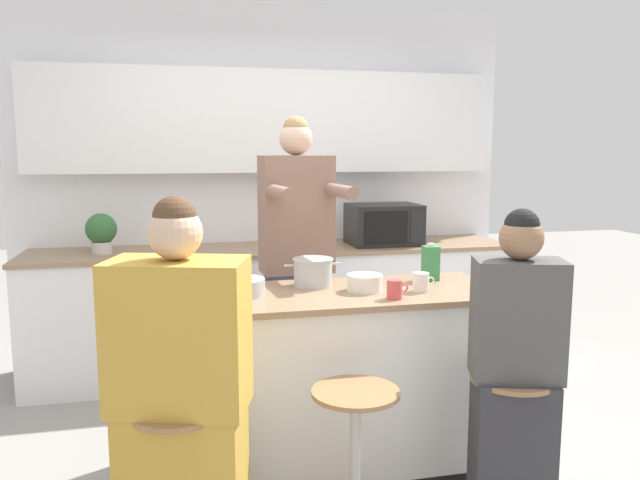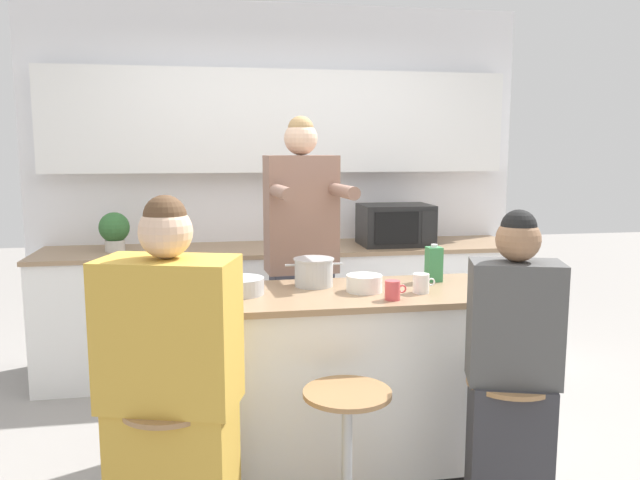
# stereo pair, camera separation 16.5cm
# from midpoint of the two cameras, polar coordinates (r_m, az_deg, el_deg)

# --- Properties ---
(ground_plane) EXTENTS (16.00, 16.00, 0.00)m
(ground_plane) POSITION_cam_midpoint_polar(r_m,az_deg,el_deg) (3.40, 1.68, -20.18)
(ground_plane) COLOR gray
(wall_back) EXTENTS (3.74, 0.22, 2.70)m
(wall_back) POSITION_cam_midpoint_polar(r_m,az_deg,el_deg) (4.79, -2.68, 7.35)
(wall_back) COLOR white
(wall_back) RESTS_ON ground_plane
(back_counter) EXTENTS (3.47, 0.67, 0.92)m
(back_counter) POSITION_cam_midpoint_polar(r_m,az_deg,el_deg) (4.62, -2.08, -6.26)
(back_counter) COLOR white
(back_counter) RESTS_ON ground_plane
(kitchen_island) EXTENTS (1.77, 0.66, 0.92)m
(kitchen_island) POSITION_cam_midpoint_polar(r_m,az_deg,el_deg) (3.20, 1.72, -12.78)
(kitchen_island) COLOR black
(kitchen_island) RESTS_ON ground_plane
(bar_stool_leftmost) EXTENTS (0.38, 0.38, 0.65)m
(bar_stool_leftmost) POSITION_cam_midpoint_polar(r_m,az_deg,el_deg) (2.66, -11.60, -20.50)
(bar_stool_leftmost) COLOR #997047
(bar_stool_leftmost) RESTS_ON ground_plane
(bar_stool_center) EXTENTS (0.38, 0.38, 0.65)m
(bar_stool_center) POSITION_cam_midpoint_polar(r_m,az_deg,el_deg) (2.74, 4.30, -19.41)
(bar_stool_center) COLOR #997047
(bar_stool_center) RESTS_ON ground_plane
(bar_stool_rightmost) EXTENTS (0.38, 0.38, 0.65)m
(bar_stool_rightmost) POSITION_cam_midpoint_polar(r_m,az_deg,el_deg) (2.97, 18.33, -17.50)
(bar_stool_rightmost) COLOR #997047
(bar_stool_rightmost) RESTS_ON ground_plane
(person_cooking) EXTENTS (0.45, 0.62, 1.81)m
(person_cooking) POSITION_cam_midpoint_polar(r_m,az_deg,el_deg) (3.63, -0.39, -3.14)
(person_cooking) COLOR #383842
(person_cooking) RESTS_ON ground_plane
(person_wrapped_blanket) EXTENTS (0.57, 0.42, 1.45)m
(person_wrapped_blanket) POSITION_cam_midpoint_polar(r_m,az_deg,el_deg) (2.51, -11.56, -13.74)
(person_wrapped_blanket) COLOR gold
(person_wrapped_blanket) RESTS_ON ground_plane
(person_seated_near) EXTENTS (0.42, 0.35, 1.38)m
(person_seated_near) POSITION_cam_midpoint_polar(r_m,az_deg,el_deg) (2.86, 18.73, -12.43)
(person_seated_near) COLOR #333338
(person_seated_near) RESTS_ON ground_plane
(cooking_pot) EXTENTS (0.30, 0.21, 0.14)m
(cooking_pot) POSITION_cam_midpoint_polar(r_m,az_deg,el_deg) (3.19, 0.91, -2.95)
(cooking_pot) COLOR #B7BABC
(cooking_pot) RESTS_ON kitchen_island
(fruit_bowl) EXTENTS (0.18, 0.18, 0.08)m
(fruit_bowl) POSITION_cam_midpoint_polar(r_m,az_deg,el_deg) (3.09, 5.60, -3.97)
(fruit_bowl) COLOR white
(fruit_bowl) RESTS_ON kitchen_island
(mixing_bowl_steel) EXTENTS (0.23, 0.23, 0.08)m
(mixing_bowl_steel) POSITION_cam_midpoint_polar(r_m,az_deg,el_deg) (3.03, -5.74, -4.22)
(mixing_bowl_steel) COLOR #B7BABC
(mixing_bowl_steel) RESTS_ON kitchen_island
(coffee_cup_near) EXTENTS (0.10, 0.07, 0.09)m
(coffee_cup_near) POSITION_cam_midpoint_polar(r_m,az_deg,el_deg) (2.94, 8.27, -4.57)
(coffee_cup_near) COLOR #DB4C51
(coffee_cup_near) RESTS_ON kitchen_island
(coffee_cup_far) EXTENTS (0.11, 0.08, 0.09)m
(coffee_cup_far) POSITION_cam_midpoint_polar(r_m,az_deg,el_deg) (3.10, 10.75, -3.92)
(coffee_cup_far) COLOR white
(coffee_cup_far) RESTS_ON kitchen_island
(juice_carton) EXTENTS (0.08, 0.08, 0.20)m
(juice_carton) POSITION_cam_midpoint_polar(r_m,az_deg,el_deg) (3.37, 11.75, -2.16)
(juice_carton) COLOR #38844C
(juice_carton) RESTS_ON kitchen_island
(microwave) EXTENTS (0.52, 0.39, 0.30)m
(microwave) POSITION_cam_midpoint_polar(r_m,az_deg,el_deg) (4.64, 7.91, 1.39)
(microwave) COLOR black
(microwave) RESTS_ON back_counter
(potted_plant) EXTENTS (0.21, 0.21, 0.27)m
(potted_plant) POSITION_cam_midpoint_polar(r_m,az_deg,el_deg) (4.50, -17.30, 0.89)
(potted_plant) COLOR beige
(potted_plant) RESTS_ON back_counter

